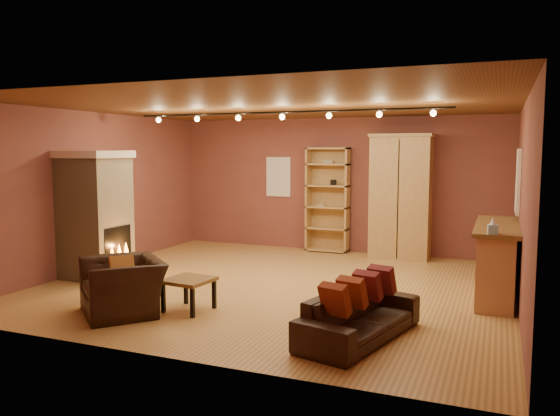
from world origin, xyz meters
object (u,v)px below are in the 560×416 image
at_px(armoire, 401,196).
at_px(armchair, 123,277).
at_px(fireplace, 96,214).
at_px(bar_counter, 496,260).
at_px(loveseat, 360,307).
at_px(coffee_table, 189,283).
at_px(bookcase, 328,199).

bearing_deg(armoire, armchair, -118.06).
xyz_separation_m(fireplace, bar_counter, (6.24, 1.18, -0.52)).
height_order(loveseat, coffee_table, loveseat).
distance_m(bookcase, coffee_table, 4.92).
bearing_deg(armchair, coffee_table, 71.64).
height_order(fireplace, loveseat, fireplace).
xyz_separation_m(bookcase, armchair, (-1.17, -5.28, -0.63)).
bearing_deg(armoire, bar_counter, -52.83).
bearing_deg(armchair, armoire, 103.03).
bearing_deg(bar_counter, fireplace, -169.28).
xyz_separation_m(loveseat, coffee_table, (-2.37, 0.22, 0.00)).
bearing_deg(armoire, fireplace, -141.53).
bearing_deg(armoire, loveseat, -85.43).
bearing_deg(bookcase, armoire, -7.24).
height_order(fireplace, coffee_table, fireplace).
distance_m(loveseat, armchair, 3.11).
bearing_deg(armoire, coffee_table, -113.04).
height_order(bookcase, loveseat, bookcase).
distance_m(bar_counter, coffee_table, 4.41).
relative_size(fireplace, bar_counter, 0.96).
distance_m(bookcase, bar_counter, 4.23).
distance_m(fireplace, armchair, 2.40).
distance_m(fireplace, coffee_table, 2.80).
height_order(armoire, armchair, armoire).
relative_size(armoire, bar_counter, 1.10).
xyz_separation_m(bookcase, armoire, (1.54, -0.20, 0.11)).
relative_size(loveseat, coffee_table, 2.96).
height_order(bar_counter, armchair, bar_counter).
height_order(armoire, coffee_table, armoire).
height_order(armoire, bar_counter, armoire).
xyz_separation_m(armoire, loveseat, (0.39, -4.88, -0.86)).
xyz_separation_m(bookcase, loveseat, (1.93, -5.07, -0.75)).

